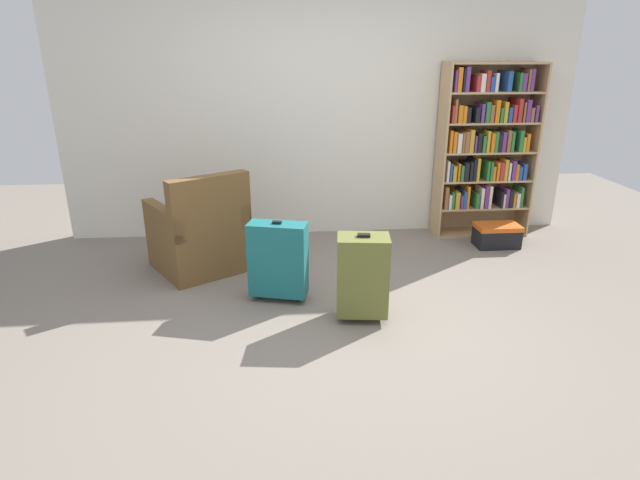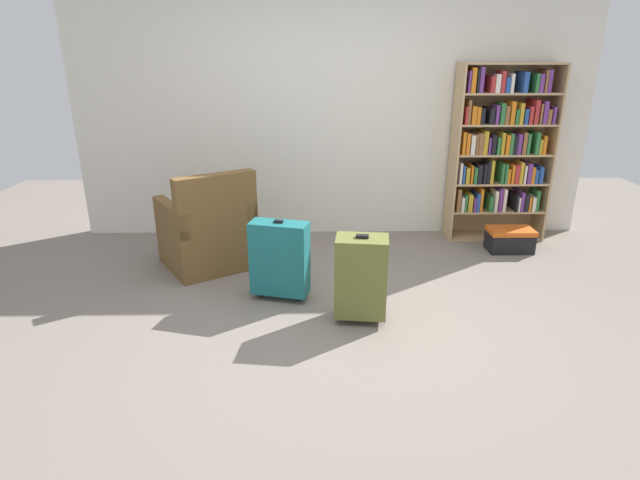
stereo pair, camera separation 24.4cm
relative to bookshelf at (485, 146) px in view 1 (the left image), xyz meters
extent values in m
plane|color=slate|center=(-1.66, -1.94, -0.93)|extent=(9.11, 9.11, 0.00)
cube|color=silver|center=(-1.66, 0.23, 0.37)|extent=(5.21, 0.10, 2.60)
cube|color=tan|center=(-0.46, 0.00, -0.06)|extent=(0.02, 0.33, 1.75)
cube|color=tan|center=(0.49, 0.00, -0.06)|extent=(0.02, 0.33, 1.75)
cube|color=tan|center=(0.01, 0.15, -0.06)|extent=(0.97, 0.02, 1.75)
cube|color=tan|center=(0.01, 0.00, -0.92)|extent=(0.93, 0.31, 0.02)
cube|color=tan|center=(0.01, 0.00, -0.63)|extent=(0.93, 0.31, 0.02)
cube|color=tan|center=(0.01, 0.00, -0.34)|extent=(0.93, 0.31, 0.02)
cube|color=tan|center=(0.01, 0.00, -0.05)|extent=(0.93, 0.31, 0.02)
cube|color=tan|center=(0.01, 0.00, 0.24)|extent=(0.93, 0.31, 0.02)
cube|color=tan|center=(0.01, 0.00, 0.53)|extent=(0.93, 0.31, 0.02)
cube|color=tan|center=(0.01, 0.00, 0.81)|extent=(0.93, 0.31, 0.02)
cube|color=brown|center=(-0.40, -0.05, -0.50)|extent=(0.04, 0.22, 0.23)
cube|color=silver|center=(-0.36, -0.04, -0.54)|extent=(0.03, 0.22, 0.15)
cube|color=#2D7238|center=(-0.33, -0.05, -0.53)|extent=(0.02, 0.22, 0.18)
cube|color=gold|center=(-0.29, -0.02, -0.53)|extent=(0.04, 0.27, 0.18)
cube|color=#66337F|center=(-0.24, -0.05, -0.55)|extent=(0.03, 0.20, 0.14)
cube|color=#264C99|center=(-0.21, -0.05, -0.53)|extent=(0.03, 0.22, 0.19)
cube|color=orange|center=(-0.18, -0.02, -0.50)|extent=(0.03, 0.27, 0.24)
cube|color=#2D7238|center=(-0.07, -0.02, -0.54)|extent=(0.04, 0.27, 0.16)
cube|color=silver|center=(-0.03, -0.06, -0.51)|extent=(0.03, 0.19, 0.22)
cube|color=#66337F|center=(0.02, -0.03, -0.50)|extent=(0.04, 0.24, 0.24)
cube|color=silver|center=(0.06, -0.02, -0.50)|extent=(0.03, 0.27, 0.23)
cube|color=black|center=(0.19, -0.03, -0.53)|extent=(0.02, 0.25, 0.17)
cube|color=silver|center=(0.21, -0.04, -0.55)|extent=(0.02, 0.24, 0.15)
cube|color=#66337F|center=(0.24, -0.03, -0.52)|extent=(0.03, 0.26, 0.20)
cube|color=black|center=(0.28, -0.06, -0.53)|extent=(0.04, 0.19, 0.18)
cube|color=orange|center=(0.32, -0.04, -0.54)|extent=(0.02, 0.22, 0.15)
cube|color=silver|center=(0.36, -0.04, -0.54)|extent=(0.03, 0.22, 0.15)
cube|color=#2D7238|center=(0.39, -0.04, -0.51)|extent=(0.03, 0.23, 0.21)
cube|color=silver|center=(-0.41, -0.06, -0.22)|extent=(0.02, 0.20, 0.21)
cube|color=#264C99|center=(-0.38, -0.05, -0.24)|extent=(0.02, 0.20, 0.18)
cube|color=gold|center=(-0.34, -0.04, -0.25)|extent=(0.04, 0.23, 0.16)
cube|color=orange|center=(-0.30, -0.06, -0.24)|extent=(0.02, 0.20, 0.18)
cube|color=#2D7238|center=(-0.26, -0.05, -0.25)|extent=(0.03, 0.20, 0.16)
cube|color=black|center=(-0.22, -0.05, -0.23)|extent=(0.04, 0.21, 0.19)
cube|color=black|center=(-0.17, -0.06, -0.23)|extent=(0.03, 0.20, 0.20)
cube|color=black|center=(-0.14, -0.05, -0.22)|extent=(0.03, 0.21, 0.22)
cube|color=gold|center=(-0.10, -0.03, -0.21)|extent=(0.03, 0.26, 0.23)
cube|color=#2D7238|center=(0.01, -0.06, -0.23)|extent=(0.02, 0.19, 0.20)
cube|color=#2D7238|center=(0.04, -0.02, -0.23)|extent=(0.02, 0.27, 0.19)
cube|color=orange|center=(0.07, -0.05, -0.25)|extent=(0.03, 0.21, 0.15)
cube|color=orange|center=(0.11, -0.02, -0.23)|extent=(0.03, 0.28, 0.19)
cube|color=#B22D2D|center=(0.15, -0.06, -0.23)|extent=(0.04, 0.19, 0.19)
cube|color=gold|center=(0.19, -0.05, -0.22)|extent=(0.03, 0.20, 0.21)
cube|color=silver|center=(0.23, -0.06, -0.24)|extent=(0.02, 0.20, 0.18)
cube|color=#66337F|center=(0.27, -0.04, -0.23)|extent=(0.04, 0.24, 0.20)
cube|color=orange|center=(0.31, -0.04, -0.25)|extent=(0.03, 0.23, 0.16)
cube|color=#264C99|center=(0.34, -0.05, -0.26)|extent=(0.03, 0.21, 0.14)
cube|color=#264C99|center=(0.39, -0.05, -0.24)|extent=(0.04, 0.20, 0.17)
cube|color=orange|center=(-0.41, -0.02, 0.07)|extent=(0.03, 0.27, 0.22)
cube|color=orange|center=(-0.37, -0.03, 0.07)|extent=(0.03, 0.24, 0.20)
cube|color=silver|center=(-0.32, -0.03, 0.06)|extent=(0.04, 0.25, 0.19)
cube|color=brown|center=(-0.28, -0.02, 0.06)|extent=(0.02, 0.26, 0.20)
cube|color=brown|center=(-0.24, -0.06, 0.07)|extent=(0.04, 0.19, 0.21)
cube|color=gold|center=(-0.20, -0.04, 0.08)|extent=(0.04, 0.24, 0.22)
cube|color=#66337F|center=(-0.16, -0.04, 0.05)|extent=(0.02, 0.23, 0.16)
cube|color=black|center=(-0.12, -0.04, 0.06)|extent=(0.04, 0.24, 0.19)
cube|color=#2D7238|center=(-0.07, -0.04, 0.05)|extent=(0.03, 0.23, 0.17)
cube|color=gold|center=(-0.03, -0.06, 0.07)|extent=(0.03, 0.20, 0.21)
cube|color=orange|center=(0.02, -0.05, 0.06)|extent=(0.04, 0.21, 0.19)
cube|color=#2D7238|center=(0.06, -0.03, 0.06)|extent=(0.03, 0.25, 0.20)
cube|color=black|center=(0.09, -0.05, 0.05)|extent=(0.04, 0.22, 0.18)
cube|color=#66337F|center=(0.13, -0.05, 0.06)|extent=(0.04, 0.22, 0.20)
cube|color=brown|center=(0.18, -0.03, 0.07)|extent=(0.04, 0.26, 0.21)
cube|color=#2D7238|center=(0.22, -0.02, 0.06)|extent=(0.03, 0.28, 0.20)
cube|color=#2D7238|center=(0.31, -0.04, 0.07)|extent=(0.04, 0.23, 0.21)
cube|color=gold|center=(0.34, -0.05, 0.04)|extent=(0.03, 0.20, 0.15)
cube|color=orange|center=(0.38, -0.04, 0.05)|extent=(0.03, 0.23, 0.18)
cube|color=#B22D2D|center=(-0.41, -0.02, 0.34)|extent=(0.02, 0.28, 0.17)
cube|color=brown|center=(-0.39, -0.06, 0.37)|extent=(0.02, 0.18, 0.23)
cube|color=orange|center=(-0.34, -0.07, 0.34)|extent=(0.04, 0.18, 0.17)
cube|color=orange|center=(-0.29, -0.04, 0.33)|extent=(0.03, 0.24, 0.16)
cube|color=black|center=(-0.25, -0.04, 0.33)|extent=(0.04, 0.23, 0.15)
cube|color=black|center=(-0.17, -0.02, 0.33)|extent=(0.04, 0.27, 0.15)
cube|color=#66337F|center=(-0.12, -0.05, 0.34)|extent=(0.03, 0.22, 0.18)
cube|color=#2D7238|center=(-0.07, -0.05, 0.35)|extent=(0.04, 0.21, 0.20)
cube|color=brown|center=(-0.02, -0.06, 0.34)|extent=(0.04, 0.20, 0.17)
cube|color=orange|center=(0.03, -0.06, 0.36)|extent=(0.04, 0.19, 0.22)
cube|color=#2D7238|center=(0.08, -0.02, 0.32)|extent=(0.03, 0.28, 0.14)
cube|color=gold|center=(0.11, -0.02, 0.35)|extent=(0.04, 0.26, 0.20)
cube|color=#264C99|center=(0.16, -0.05, 0.33)|extent=(0.03, 0.22, 0.14)
cube|color=#B22D2D|center=(0.21, -0.02, 0.34)|extent=(0.03, 0.28, 0.17)
cube|color=#B22D2D|center=(0.26, -0.02, 0.37)|extent=(0.04, 0.27, 0.23)
cube|color=brown|center=(0.30, -0.06, 0.35)|extent=(0.02, 0.19, 0.19)
cube|color=#66337F|center=(0.34, -0.04, 0.36)|extent=(0.04, 0.22, 0.22)
cube|color=brown|center=(0.38, -0.03, 0.32)|extent=(0.03, 0.26, 0.14)
cube|color=#66337F|center=(0.43, -0.06, 0.34)|extent=(0.03, 0.20, 0.16)
cube|color=#66337F|center=(-0.41, -0.05, 0.64)|extent=(0.02, 0.21, 0.20)
cube|color=orange|center=(-0.37, -0.05, 0.66)|extent=(0.04, 0.20, 0.23)
cube|color=black|center=(-0.33, -0.03, 0.65)|extent=(0.02, 0.26, 0.21)
cube|color=#66337F|center=(-0.30, -0.05, 0.66)|extent=(0.04, 0.22, 0.23)
cube|color=#B22D2D|center=(-0.19, -0.05, 0.62)|extent=(0.04, 0.21, 0.15)
cube|color=silver|center=(-0.15, -0.06, 0.63)|extent=(0.04, 0.19, 0.17)
cube|color=#B22D2D|center=(-0.10, -0.06, 0.64)|extent=(0.04, 0.20, 0.19)
cube|color=#264C99|center=(-0.05, -0.05, 0.62)|extent=(0.04, 0.20, 0.14)
cube|color=silver|center=(-0.01, -0.06, 0.63)|extent=(0.03, 0.19, 0.17)
cube|color=#264C99|center=(0.12, -0.02, 0.64)|extent=(0.04, 0.28, 0.19)
cube|color=#2D7238|center=(0.22, -0.05, 0.63)|extent=(0.03, 0.22, 0.18)
cube|color=#66337F|center=(0.26, -0.04, 0.63)|extent=(0.04, 0.23, 0.17)
cube|color=brown|center=(0.31, -0.05, 0.65)|extent=(0.02, 0.22, 0.21)
cube|color=#66337F|center=(0.34, -0.02, 0.65)|extent=(0.04, 0.27, 0.21)
cube|color=brown|center=(-2.84, -0.70, -0.73)|extent=(0.97, 0.97, 0.40)
cube|color=#91724F|center=(-2.84, -0.70, -0.49)|extent=(0.73, 0.76, 0.08)
cube|color=brown|center=(-2.68, -0.95, -0.28)|extent=(0.66, 0.47, 0.50)
cube|color=brown|center=(-2.58, -0.54, -0.42)|extent=(0.46, 0.65, 0.22)
cube|color=brown|center=(-3.09, -0.86, -0.42)|extent=(0.46, 0.65, 0.22)
cylinder|color=#1959A5|center=(-2.29, -0.61, -0.88)|extent=(0.08, 0.08, 0.10)
torus|color=#1959A5|center=(-2.24, -0.61, -0.88)|extent=(0.06, 0.01, 0.06)
cube|color=black|center=(0.05, -0.42, -0.83)|extent=(0.42, 0.26, 0.20)
cube|color=#D85919|center=(0.05, -0.42, -0.73)|extent=(0.43, 0.27, 0.04)
cube|color=brown|center=(-1.54, -1.77, -0.59)|extent=(0.39, 0.29, 0.59)
cube|color=black|center=(-1.54, -1.77, -0.28)|extent=(0.09, 0.06, 0.02)
cylinder|color=black|center=(-1.67, -1.75, -0.91)|extent=(0.06, 0.06, 0.05)
cylinder|color=black|center=(-1.41, -1.78, -0.91)|extent=(0.06, 0.06, 0.05)
cube|color=#19666B|center=(-2.14, -1.41, -0.59)|extent=(0.48, 0.30, 0.58)
cube|color=black|center=(-2.14, -1.41, -0.29)|extent=(0.08, 0.05, 0.02)
cylinder|color=black|center=(-2.29, -1.37, -0.91)|extent=(0.06, 0.06, 0.05)
cylinder|color=black|center=(-1.99, -1.44, -0.91)|extent=(0.06, 0.06, 0.05)
camera|label=1|loc=(-2.14, -5.09, 0.92)|focal=28.95mm
camera|label=2|loc=(-1.89, -5.10, 0.92)|focal=28.95mm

